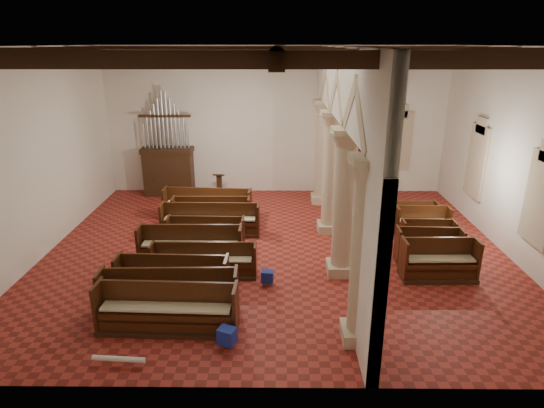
% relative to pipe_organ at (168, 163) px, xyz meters
% --- Properties ---
extents(floor, '(14.00, 14.00, 0.00)m').
position_rel_pipe_organ_xyz_m(floor, '(4.50, -5.50, -1.37)').
color(floor, '#9E2B22').
rests_on(floor, ground).
extents(ceiling, '(14.00, 14.00, 0.00)m').
position_rel_pipe_organ_xyz_m(ceiling, '(4.50, -5.50, 4.63)').
color(ceiling, black).
rests_on(ceiling, wall_back).
extents(wall_back, '(14.00, 0.02, 6.00)m').
position_rel_pipe_organ_xyz_m(wall_back, '(4.50, 0.50, 1.63)').
color(wall_back, white).
rests_on(wall_back, floor).
extents(wall_front, '(14.00, 0.02, 6.00)m').
position_rel_pipe_organ_xyz_m(wall_front, '(4.50, -11.50, 1.63)').
color(wall_front, white).
rests_on(wall_front, floor).
extents(wall_left, '(0.02, 12.00, 6.00)m').
position_rel_pipe_organ_xyz_m(wall_left, '(-2.50, -5.50, 1.63)').
color(wall_left, white).
rests_on(wall_left, floor).
extents(wall_right, '(0.02, 12.00, 6.00)m').
position_rel_pipe_organ_xyz_m(wall_right, '(11.50, -5.50, 1.63)').
color(wall_right, white).
rests_on(wall_right, floor).
extents(ceiling_beams, '(13.80, 11.80, 0.30)m').
position_rel_pipe_organ_xyz_m(ceiling_beams, '(4.50, -5.50, 4.45)').
color(ceiling_beams, '#362011').
rests_on(ceiling_beams, wall_back).
extents(arcade, '(0.90, 11.90, 6.00)m').
position_rel_pipe_organ_xyz_m(arcade, '(6.30, -5.50, 2.19)').
color(arcade, '#BFAE8E').
rests_on(arcade, floor).
extents(window_right_a, '(0.03, 1.00, 2.20)m').
position_rel_pipe_organ_xyz_m(window_right_a, '(11.48, -7.00, 0.83)').
color(window_right_a, '#306D55').
rests_on(window_right_a, wall_right).
extents(window_right_b, '(0.03, 1.00, 2.20)m').
position_rel_pipe_organ_xyz_m(window_right_b, '(11.48, -3.00, 0.83)').
color(window_right_b, '#306D55').
rests_on(window_right_b, wall_right).
extents(window_back, '(1.00, 0.03, 2.20)m').
position_rel_pipe_organ_xyz_m(window_back, '(9.50, 0.48, 0.83)').
color(window_back, '#306D55').
rests_on(window_back, wall_back).
extents(pipe_organ, '(2.10, 0.85, 4.40)m').
position_rel_pipe_organ_xyz_m(pipe_organ, '(0.00, 0.00, 0.00)').
color(pipe_organ, '#362011').
rests_on(pipe_organ, floor).
extents(lectern, '(0.47, 0.48, 1.08)m').
position_rel_pipe_organ_xyz_m(lectern, '(2.17, -0.50, -0.92)').
color(lectern, '#332410').
rests_on(lectern, floor).
extents(dossal_curtain, '(1.80, 0.07, 2.17)m').
position_rel_pipe_organ_xyz_m(dossal_curtain, '(8.00, 0.42, -0.21)').
color(dossal_curtain, maroon).
rests_on(dossal_curtain, floor).
extents(processional_banner, '(0.49, 0.63, 2.16)m').
position_rel_pipe_organ_xyz_m(processional_banner, '(8.37, -0.99, -0.60)').
color(processional_banner, '#362011').
rests_on(processional_banner, floor).
extents(hymnal_box_a, '(0.44, 0.41, 0.36)m').
position_rel_pipe_organ_xyz_m(hymnal_box_a, '(3.48, -10.30, -1.09)').
color(hymnal_box_a, '#151D96').
rests_on(hymnal_box_a, floor).
extents(hymnal_box_b, '(0.34, 0.28, 0.31)m').
position_rel_pipe_organ_xyz_m(hymnal_box_b, '(4.28, -7.68, -1.12)').
color(hymnal_box_b, navy).
rests_on(hymnal_box_b, floor).
extents(hymnal_box_c, '(0.42, 0.36, 0.36)m').
position_rel_pipe_organ_xyz_m(hymnal_box_c, '(3.49, -6.10, -1.09)').
color(hymnal_box_c, '#151693').
rests_on(hymnal_box_c, floor).
extents(tube_heater_a, '(1.08, 0.19, 0.11)m').
position_rel_pipe_organ_xyz_m(tube_heater_a, '(1.38, -10.91, -1.21)').
color(tube_heater_a, white).
rests_on(tube_heater_a, floor).
extents(tube_heater_b, '(0.92, 0.10, 0.09)m').
position_rel_pipe_organ_xyz_m(tube_heater_b, '(2.10, -8.86, -1.21)').
color(tube_heater_b, white).
rests_on(tube_heater_b, floor).
extents(nave_pew_0, '(3.15, 0.86, 1.11)m').
position_rel_pipe_organ_xyz_m(nave_pew_0, '(2.09, -9.68, -1.00)').
color(nave_pew_0, '#362011').
rests_on(nave_pew_0, floor).
extents(nave_pew_1, '(3.24, 0.83, 1.12)m').
position_rel_pipe_organ_xyz_m(nave_pew_1, '(2.00, -9.04, -1.00)').
color(nave_pew_1, '#362011').
rests_on(nave_pew_1, floor).
extents(nave_pew_2, '(2.83, 0.81, 1.08)m').
position_rel_pipe_organ_xyz_m(nave_pew_2, '(1.90, -8.25, -1.01)').
color(nave_pew_2, '#362011').
rests_on(nave_pew_2, floor).
extents(nave_pew_3, '(2.88, 0.65, 0.95)m').
position_rel_pipe_organ_xyz_m(nave_pew_3, '(2.53, -7.18, -1.06)').
color(nave_pew_3, '#362011').
rests_on(nave_pew_3, floor).
extents(nave_pew_4, '(3.00, 0.75, 1.12)m').
position_rel_pipe_organ_xyz_m(nave_pew_4, '(2.02, -6.35, -1.00)').
color(nave_pew_4, '#362011').
rests_on(nave_pew_4, floor).
extents(nave_pew_5, '(2.43, 0.69, 0.95)m').
position_rel_pipe_organ_xyz_m(nave_pew_5, '(2.29, -5.23, -1.06)').
color(nave_pew_5, '#362011').
rests_on(nave_pew_5, floor).
extents(nave_pew_6, '(3.29, 0.75, 1.05)m').
position_rel_pipe_organ_xyz_m(nave_pew_6, '(2.31, -4.26, -1.02)').
color(nave_pew_6, '#362011').
rests_on(nave_pew_6, floor).
extents(nave_pew_7, '(2.70, 0.72, 1.04)m').
position_rel_pipe_organ_xyz_m(nave_pew_7, '(2.24, -3.55, -1.03)').
color(nave_pew_7, '#362011').
rests_on(nave_pew_7, floor).
extents(nave_pew_8, '(3.22, 0.95, 1.12)m').
position_rel_pipe_organ_xyz_m(nave_pew_8, '(2.00, -2.85, -1.00)').
color(nave_pew_8, '#362011').
rests_on(nave_pew_8, floor).
extents(aisle_pew_0, '(2.03, 0.79, 1.13)m').
position_rel_pipe_organ_xyz_m(aisle_pew_0, '(8.91, -7.26, -0.99)').
color(aisle_pew_0, '#362011').
rests_on(aisle_pew_0, floor).
extents(aisle_pew_1, '(1.89, 0.77, 1.04)m').
position_rel_pipe_organ_xyz_m(aisle_pew_1, '(8.95, -6.29, -1.02)').
color(aisle_pew_1, '#362011').
rests_on(aisle_pew_1, floor).
extents(aisle_pew_2, '(1.64, 0.71, 0.96)m').
position_rel_pipe_organ_xyz_m(aisle_pew_2, '(9.19, -5.44, -1.04)').
color(aisle_pew_2, '#362011').
rests_on(aisle_pew_2, floor).
extents(aisle_pew_3, '(1.76, 0.71, 1.02)m').
position_rel_pipe_organ_xyz_m(aisle_pew_3, '(9.33, -4.37, -1.03)').
color(aisle_pew_3, '#362011').
rests_on(aisle_pew_3, floor).
extents(aisle_pew_4, '(1.82, 0.72, 0.96)m').
position_rel_pipe_organ_xyz_m(aisle_pew_4, '(9.13, -3.75, -1.05)').
color(aisle_pew_4, '#362011').
rests_on(aisle_pew_4, floor).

